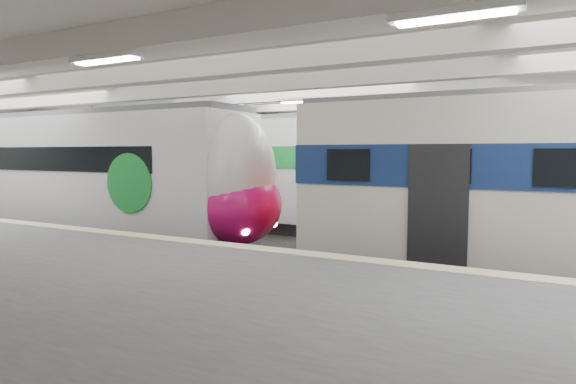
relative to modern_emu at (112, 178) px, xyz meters
The scene contains 3 objects.
station_hall 6.88m from the modern_emu, 14.76° to the right, with size 36.00×24.00×5.75m.
modern_emu is the anchor object (origin of this frame).
far_train 5.68m from the modern_emu, 104.38° to the left, with size 15.00×3.47×4.72m.
Camera 1 is at (7.01, -12.31, 3.25)m, focal length 30.00 mm.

